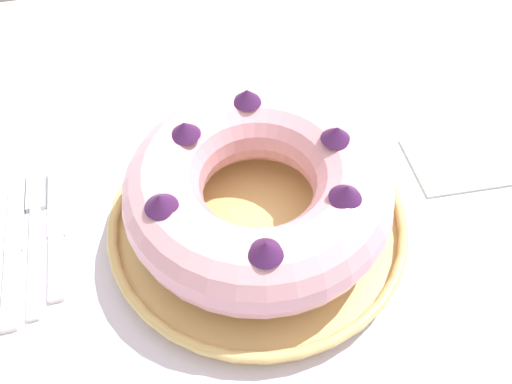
% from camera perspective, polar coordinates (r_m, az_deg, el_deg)
% --- Properties ---
extents(dining_table, '(1.22, 1.22, 0.76)m').
position_cam_1_polar(dining_table, '(0.68, 0.18, -8.19)').
color(dining_table, silver).
rests_on(dining_table, ground_plane).
extents(serving_dish, '(0.35, 0.35, 0.03)m').
position_cam_1_polar(serving_dish, '(0.60, 0.00, -3.52)').
color(serving_dish, tan).
rests_on(serving_dish, dining_table).
extents(bundt_cake, '(0.30, 0.30, 0.10)m').
position_cam_1_polar(bundt_cake, '(0.55, 0.00, 0.05)').
color(bundt_cake, '#E09EAD').
rests_on(bundt_cake, serving_dish).
extents(fork, '(0.02, 0.21, 0.01)m').
position_cam_1_polar(fork, '(0.66, -23.90, -3.83)').
color(fork, white).
rests_on(fork, dining_table).
extents(serving_knife, '(0.02, 0.22, 0.01)m').
position_cam_1_polar(serving_knife, '(0.65, -25.99, -6.44)').
color(serving_knife, white).
rests_on(serving_knife, dining_table).
extents(cake_knife, '(0.02, 0.19, 0.01)m').
position_cam_1_polar(cake_knife, '(0.64, -21.85, -4.97)').
color(cake_knife, white).
rests_on(cake_knife, dining_table).
extents(napkin, '(0.15, 0.11, 0.00)m').
position_cam_1_polar(napkin, '(0.73, 22.69, 3.32)').
color(napkin, '#B2D1B7').
rests_on(napkin, dining_table).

